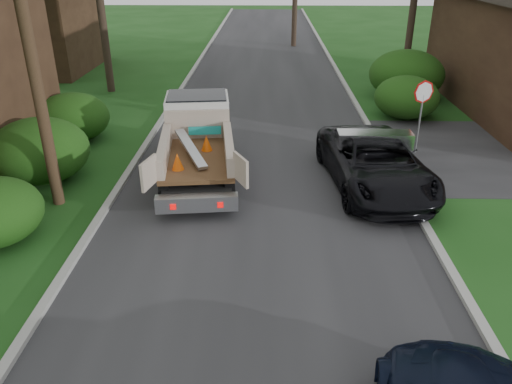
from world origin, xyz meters
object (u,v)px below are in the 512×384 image
Objects in this scene: stop_sign at (422,102)px; utility_pole at (21,1)px; flatbed_truck at (198,134)px; house_left_far at (23,14)px; black_pickup at (375,162)px.

utility_pole reaches higher than stop_sign.
flatbed_truck is at bearing 35.85° from utility_pole.
flatbed_truck is at bearing -51.50° from house_left_far.
black_pickup is (16.75, -15.73, -2.30)m from house_left_far.
stop_sign is at bearing 48.05° from black_pickup.
stop_sign is 0.46× the size of black_pickup.
house_left_far is (-8.02, 17.02, -2.12)m from utility_pole.
stop_sign reaches higher than black_pickup.
black_pickup is at bearing -125.58° from stop_sign.
house_left_far is 23.09m from black_pickup.
black_pickup is (8.73, 1.29, -4.42)m from utility_pole.
flatbed_truck is (-7.18, -1.49, -0.64)m from stop_sign.
house_left_far is at bearing 122.06° from flatbed_truck.
black_pickup is at bearing -43.20° from house_left_far.
flatbed_truck is 5.38m from black_pickup.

